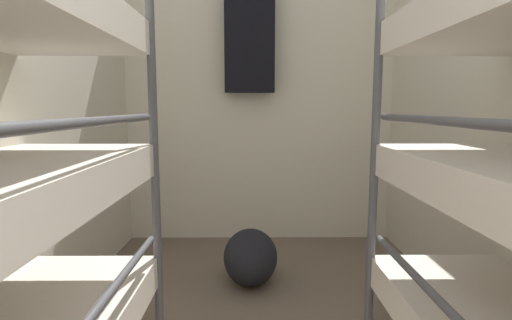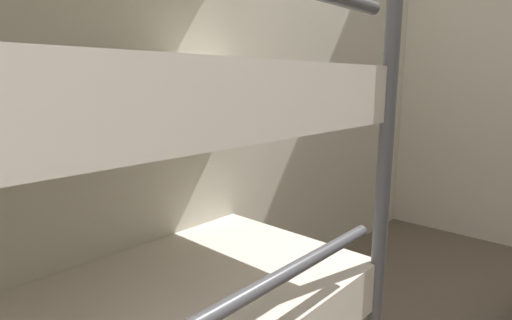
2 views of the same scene
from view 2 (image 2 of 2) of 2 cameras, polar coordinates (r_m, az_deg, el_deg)
The scene contains 1 object.
wall_left at distance 1.44m, azimuth -16.07°, elevation 20.45°, with size 0.06×4.26×2.53m.
Camera 2 is at (-0.06, 1.31, 1.02)m, focal length 28.00 mm.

